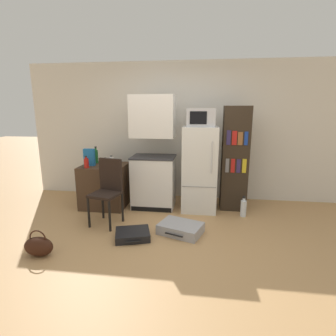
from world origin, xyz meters
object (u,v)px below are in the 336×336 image
Objects in this scene: bookshelf at (235,159)px; handbag at (39,246)px; bottle_amber_beer at (105,164)px; cereal_box at (89,157)px; water_bottle_front at (243,208)px; suitcase_small_flat at (133,235)px; bottle_ketchup_red at (86,163)px; suitcase_large_flat at (181,228)px; side_table at (105,185)px; refrigerator at (200,169)px; bowl at (106,161)px; microwave at (201,117)px; bottle_milk_white at (111,160)px; bottle_green_tall at (96,156)px; chair at (108,186)px; kitchen_hutch at (153,157)px; bottle_clear_short at (102,164)px.

handbag is (-2.49, -1.92, -0.77)m from bookshelf.
bookshelf is 2.22m from bottle_amber_beer.
water_bottle_front is at bearing -2.01° from cereal_box.
suitcase_small_flat is at bearing -148.89° from water_bottle_front.
bookshelf is 2.54m from bottle_ketchup_red.
bookshelf is at bearing 72.23° from suitcase_large_flat.
refrigerator is (1.70, 0.06, 0.35)m from side_table.
bowl is 0.26× the size of suitcase_small_flat.
bowl reaches higher than water_bottle_front.
microwave is 3.29× the size of bottle_milk_white.
side_table is 1.12× the size of suitcase_large_flat.
bottle_amber_beer is 0.41m from cereal_box.
bottle_amber_beer is (0.05, -0.43, 0.02)m from bottle_milk_white.
suitcase_large_flat is (1.52, -1.18, -0.71)m from bowl.
refrigerator is at bearing 11.65° from bottle_amber_beer.
bottle_amber_beer is 0.52m from bottle_green_tall.
cereal_box reaches higher than handbag.
bottle_ketchup_red is 0.72m from chair.
bottle_green_tall is at bearing 129.09° from bottle_amber_beer.
kitchen_hutch is 6.58× the size of cereal_box.
bookshelf is 8.68× the size of bottle_ketchup_red.
kitchen_hutch reaches higher than bookshelf.
suitcase_large_flat is at bearing 3.27° from suitcase_small_flat.
kitchen_hutch is 1.51m from suitcase_small_flat.
handbag is (-1.66, -0.82, 0.05)m from suitcase_large_flat.
bottle_green_tall is (-1.90, 0.08, 0.16)m from refrigerator.
microwave is at bearing -1.67° from kitchen_hutch.
microwave reaches higher than suitcase_small_flat.
bottle_milk_white is 0.43m from bottle_amber_beer.
refrigerator reaches higher than bottle_amber_beer.
bottle_green_tall is at bearing 176.93° from kitchen_hutch.
microwave is (-0.00, -0.00, 0.88)m from refrigerator.
chair is at bearing -156.36° from bookshelf.
bottle_milk_white is 0.36m from bottle_clear_short.
bottle_ketchup_red reaches higher than side_table.
bottle_amber_beer is 0.18× the size of chair.
bottle_milk_white reaches higher than handbag.
kitchen_hutch is 12.91× the size of bottle_clear_short.
bottle_green_tall reaches higher than suitcase_small_flat.
side_table is 0.48m from bowl.
side_table is 0.48m from bottle_milk_white.
bowl is at bearing 109.11° from bottle_amber_beer.
kitchen_hutch reaches higher than chair.
microwave is 3.20× the size of bowl.
bottle_milk_white is 0.47× the size of cereal_box.
handbag is at bearing -120.67° from kitchen_hutch.
bottle_amber_beer is at bearing -83.67° from bottle_milk_white.
kitchen_hutch is at bearing 178.44° from refrigerator.
bookshelf reaches higher than cereal_box.
bottle_ketchup_red is at bearing -170.31° from refrigerator.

